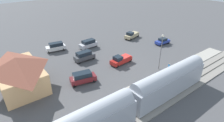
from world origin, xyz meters
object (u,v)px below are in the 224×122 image
(sedan_blue, at_px, (163,41))
(pickup_red, at_px, (121,60))
(suv_silver, at_px, (88,44))
(light_pole_near_platform, at_px, (161,48))
(pickup_tan, at_px, (132,35))
(station_building, at_px, (19,72))
(pedestrian_on_platform, at_px, (169,66))
(suv_maroon, at_px, (83,77))
(suv_charcoal, at_px, (84,56))
(suv_white, at_px, (56,47))

(sedan_blue, height_order, pickup_red, pickup_red)
(suv_silver, bearing_deg, light_pole_near_platform, -162.32)
(suv_silver, bearing_deg, sedan_blue, -120.18)
(pickup_tan, height_order, sedan_blue, pickup_tan)
(station_building, height_order, sedan_blue, station_building)
(pedestrian_on_platform, bearing_deg, suv_maroon, 65.95)
(pickup_red, relative_size, light_pole_near_platform, 0.71)
(suv_charcoal, bearing_deg, sedan_blue, -101.60)
(sedan_blue, bearing_deg, pickup_tan, 22.61)
(pickup_red, distance_m, light_pole_near_platform, 9.37)
(light_pole_near_platform, bearing_deg, station_building, 66.19)
(pickup_red, bearing_deg, pickup_tan, -51.05)
(suv_charcoal, bearing_deg, pickup_red, -139.02)
(pedestrian_on_platform, height_order, pickup_red, pickup_red)
(pedestrian_on_platform, relative_size, sedan_blue, 0.37)
(suv_maroon, bearing_deg, sedan_blue, -82.96)
(station_building, relative_size, light_pole_near_platform, 1.59)
(suv_silver, distance_m, light_pole_near_platform, 20.65)
(suv_maroon, relative_size, pickup_tan, 0.91)
(pedestrian_on_platform, xyz_separation_m, pickup_tan, (19.68, -7.65, -0.25))
(station_building, relative_size, suv_maroon, 2.39)
(suv_maroon, bearing_deg, suv_charcoal, -31.40)
(suv_maroon, distance_m, sedan_blue, 28.00)
(suv_white, bearing_deg, suv_charcoal, -161.11)
(light_pole_near_platform, bearing_deg, suv_maroon, 71.31)
(station_building, height_order, suv_white, station_building)
(suv_white, height_order, pickup_red, suv_white)
(pedestrian_on_platform, distance_m, suv_silver, 22.42)
(station_building, distance_m, suv_charcoal, 14.89)
(suv_silver, distance_m, suv_charcoal, 7.50)
(light_pole_near_platform, bearing_deg, sedan_blue, -53.97)
(suv_silver, distance_m, pickup_tan, 14.59)
(suv_silver, relative_size, suv_maroon, 0.96)
(suv_silver, xyz_separation_m, light_pole_near_platform, (-19.35, -6.16, 3.77))
(station_building, bearing_deg, light_pole_near_platform, -113.81)
(suv_silver, xyz_separation_m, sedan_blue, (-10.59, -18.21, -0.27))
(station_building, relative_size, pickup_red, 2.25)
(suv_maroon, height_order, light_pole_near_platform, light_pole_near_platform)
(suv_silver, bearing_deg, station_building, 112.96)
(pedestrian_on_platform, distance_m, pickup_tan, 21.12)
(suv_silver, distance_m, suv_white, 8.57)
(pedestrian_on_platform, distance_m, sedan_blue, 15.66)
(pedestrian_on_platform, bearing_deg, station_building, 63.14)
(station_building, height_order, light_pole_near_platform, light_pole_near_platform)
(suv_silver, relative_size, suv_white, 0.97)
(suv_maroon, height_order, sedan_blue, suv_maroon)
(pickup_tan, height_order, light_pole_near_platform, light_pole_near_platform)
(suv_maroon, height_order, pickup_tan, suv_maroon)
(suv_white, xyz_separation_m, pickup_tan, (-5.14, -22.33, -0.12))
(sedan_blue, relative_size, light_pole_near_platform, 0.59)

